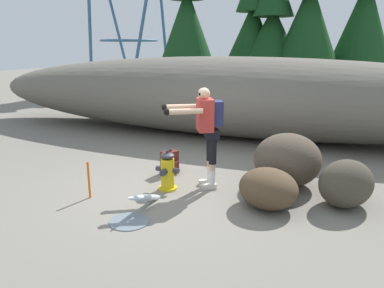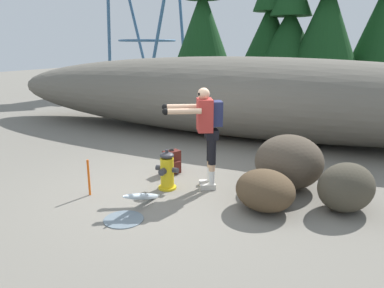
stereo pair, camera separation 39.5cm
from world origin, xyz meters
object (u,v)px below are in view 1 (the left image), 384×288
Objects in this scene: utility_worker at (206,125)px; boulder_mid at (287,160)px; spare_backpack at (170,163)px; boulder_large at (268,188)px; boulder_small at (346,183)px; fire_hydrant at (168,172)px; survey_stake at (89,180)px.

utility_worker is 1.55m from boulder_mid.
boulder_large reaches higher than spare_backpack.
utility_worker is 2.33m from boulder_small.
boulder_mid is at bearing 32.38° from spare_backpack.
boulder_large is (1.99, -0.84, 0.08)m from spare_backpack.
boulder_mid is at bearing 26.34° from fire_hydrant.
utility_worker is 1.86× the size of boulder_small.
utility_worker is at bearing -179.24° from boulder_small.
utility_worker is 2.08m from survey_stake.
fire_hydrant is 0.40× the size of utility_worker.
spare_backpack is at bearing -55.29° from utility_worker.
spare_backpack is 3.10m from boulder_small.
boulder_small is (2.78, 0.36, 0.05)m from fire_hydrant.
utility_worker is (0.56, 0.33, 0.78)m from fire_hydrant.
boulder_mid is 1.91× the size of survey_stake.
fire_hydrant is 2.07m from boulder_mid.
boulder_small is (2.22, 0.03, -0.73)m from utility_worker.
spare_backpack is 0.51× the size of boulder_large.
spare_backpack is 1.67m from survey_stake.
spare_backpack is at bearing -175.21° from boulder_mid.
boulder_small is (1.08, 0.46, 0.06)m from boulder_large.
boulder_mid reaches higher than survey_stake.
boulder_large is 1.01× the size of boulder_small.
utility_worker is 1.45m from boulder_large.
spare_backpack is at bearing 172.98° from boulder_small.
boulder_mid is (0.15, 1.01, 0.16)m from boulder_large.
spare_backpack is at bearing 111.77° from fire_hydrant.
boulder_mid is 3.32m from survey_stake.
survey_stake reaches higher than spare_backpack.
utility_worker reaches higher than survey_stake.
fire_hydrant is 2.80m from boulder_small.
fire_hydrant is at bearing 0.36° from utility_worker.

